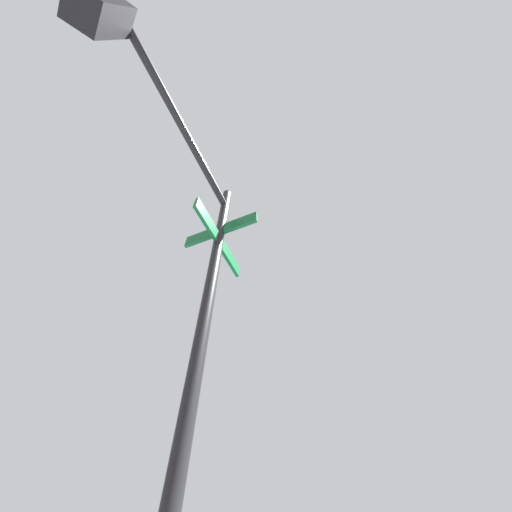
{
  "coord_description": "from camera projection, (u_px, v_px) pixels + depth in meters",
  "views": [
    {
      "loc": [
        -6.77,
        -5.53,
        1.63
      ],
      "look_at": [
        -7.42,
        -6.55,
        3.19
      ],
      "focal_mm": 20.29,
      "sensor_mm": 36.0,
      "label": 1
    }
  ],
  "objects": [
    {
      "name": "traffic_signal_near",
      "position": [
        159.0,
        177.0,
        2.56
      ],
      "size": [
        2.58,
        1.89,
        5.76
      ],
      "color": "black",
      "rests_on": "ground_plane"
    }
  ]
}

